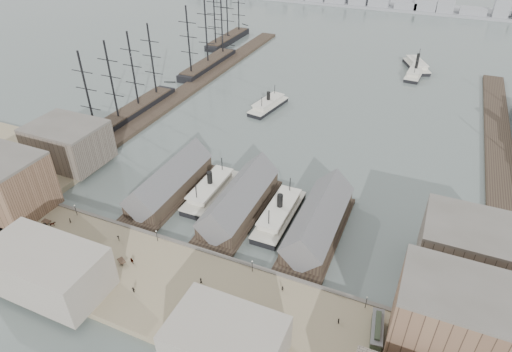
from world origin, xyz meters
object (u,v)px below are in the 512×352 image
at_px(tram, 377,331).
at_px(horse_cart_center, 128,261).
at_px(horse_cart_right, 268,319).
at_px(ferry_docked_west, 211,190).
at_px(horse_cart_left, 51,223).

xyz_separation_m(tram, horse_cart_center, (-65.90, -3.56, -1.02)).
bearing_deg(horse_cart_center, horse_cart_right, -66.34).
height_order(tram, horse_cart_right, tram).
distance_m(ferry_docked_west, horse_cart_left, 50.06).
xyz_separation_m(tram, horse_cart_left, (-97.30, 0.07, -1.05)).
distance_m(ferry_docked_west, horse_cart_center, 39.11).
relative_size(ferry_docked_west, horse_cart_left, 6.02).
bearing_deg(tram, horse_cart_center, 176.18).
distance_m(ferry_docked_west, tram, 71.18).
relative_size(ferry_docked_west, tram, 2.68).
bearing_deg(horse_cart_left, ferry_docked_west, -44.89).
xyz_separation_m(ferry_docked_west, horse_cart_center, (-4.12, -38.89, 0.50)).
relative_size(tram, horse_cart_center, 2.12).
bearing_deg(ferry_docked_west, horse_cart_right, -47.58).
xyz_separation_m(horse_cart_left, horse_cart_center, (31.41, -3.63, 0.03)).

